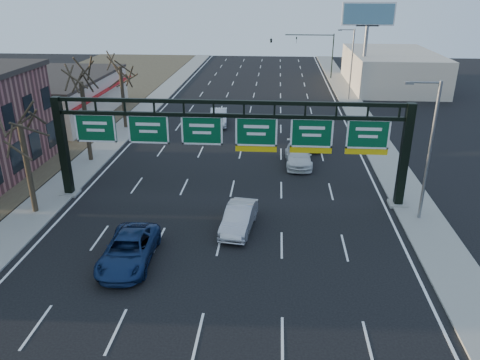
# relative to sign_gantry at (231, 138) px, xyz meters

# --- Properties ---
(ground) EXTENTS (160.00, 160.00, 0.00)m
(ground) POSITION_rel_sign_gantry_xyz_m (-0.16, -8.00, -4.63)
(ground) COLOR black
(ground) RESTS_ON ground
(sidewalk_left) EXTENTS (3.00, 120.00, 0.12)m
(sidewalk_left) POSITION_rel_sign_gantry_xyz_m (-12.96, 12.00, -4.57)
(sidewalk_left) COLOR gray
(sidewalk_left) RESTS_ON ground
(sidewalk_right) EXTENTS (3.00, 120.00, 0.12)m
(sidewalk_right) POSITION_rel_sign_gantry_xyz_m (12.64, 12.00, -4.57)
(sidewalk_right) COLOR gray
(sidewalk_right) RESTS_ON ground
(lane_markings) EXTENTS (21.60, 120.00, 0.01)m
(lane_markings) POSITION_rel_sign_gantry_xyz_m (-0.16, 12.00, -4.62)
(lane_markings) COLOR white
(lane_markings) RESTS_ON ground
(sign_gantry) EXTENTS (24.60, 1.20, 7.20)m
(sign_gantry) POSITION_rel_sign_gantry_xyz_m (0.00, 0.00, 0.00)
(sign_gantry) COLOR black
(sign_gantry) RESTS_ON ground
(cream_strip) EXTENTS (10.90, 18.40, 4.70)m
(cream_strip) POSITION_rel_sign_gantry_xyz_m (-21.64, 21.00, -2.27)
(cream_strip) COLOR beige
(cream_strip) RESTS_ON ground
(building_right_distant) EXTENTS (12.00, 20.00, 5.00)m
(building_right_distant) POSITION_rel_sign_gantry_xyz_m (19.84, 42.00, -2.13)
(building_right_distant) COLOR beige
(building_right_distant) RESTS_ON ground
(tree_gantry) EXTENTS (3.60, 3.60, 8.48)m
(tree_gantry) POSITION_rel_sign_gantry_xyz_m (-12.96, -3.00, 2.48)
(tree_gantry) COLOR #2C2318
(tree_gantry) RESTS_ON sidewalk_left
(tree_mid) EXTENTS (3.60, 3.60, 9.24)m
(tree_mid) POSITION_rel_sign_gantry_xyz_m (-12.96, 7.00, 3.23)
(tree_mid) COLOR #2C2318
(tree_mid) RESTS_ON sidewalk_left
(tree_far) EXTENTS (3.60, 3.60, 8.86)m
(tree_far) POSITION_rel_sign_gantry_xyz_m (-12.96, 17.00, 2.86)
(tree_far) COLOR #2C2318
(tree_far) RESTS_ON sidewalk_left
(streetlight_near) EXTENTS (2.15, 0.22, 9.00)m
(streetlight_near) POSITION_rel_sign_gantry_xyz_m (12.31, -2.00, 0.45)
(streetlight_near) COLOR slate
(streetlight_near) RESTS_ON sidewalk_right
(streetlight_far) EXTENTS (2.15, 0.22, 9.00)m
(streetlight_far) POSITION_rel_sign_gantry_xyz_m (12.31, 32.00, 0.45)
(streetlight_far) COLOR slate
(streetlight_far) RESTS_ON sidewalk_right
(billboard_right) EXTENTS (7.00, 0.50, 12.00)m
(billboard_right) POSITION_rel_sign_gantry_xyz_m (14.84, 36.98, 4.43)
(billboard_right) COLOR slate
(billboard_right) RESTS_ON ground
(traffic_signal_mast) EXTENTS (10.16, 0.54, 7.00)m
(traffic_signal_mast) POSITION_rel_sign_gantry_xyz_m (5.53, 47.00, 0.87)
(traffic_signal_mast) COLOR black
(traffic_signal_mast) RESTS_ON ground
(car_blue_suv) EXTENTS (2.74, 5.66, 1.55)m
(car_blue_suv) POSITION_rel_sign_gantry_xyz_m (-4.86, -8.50, -3.85)
(car_blue_suv) COLOR navy
(car_blue_suv) RESTS_ON ground
(car_silver_sedan) EXTENTS (2.22, 4.84, 1.54)m
(car_silver_sedan) POSITION_rel_sign_gantry_xyz_m (0.85, -4.26, -3.86)
(car_silver_sedan) COLOR #B1B1B6
(car_silver_sedan) RESTS_ON ground
(car_white_wagon) EXTENTS (2.23, 5.27, 1.52)m
(car_white_wagon) POSITION_rel_sign_gantry_xyz_m (4.95, 7.56, -3.87)
(car_white_wagon) COLOR white
(car_white_wagon) RESTS_ON ground
(car_grey_far) EXTENTS (2.25, 4.95, 1.65)m
(car_grey_far) POSITION_rel_sign_gantry_xyz_m (6.41, 12.39, -3.81)
(car_grey_far) COLOR #444649
(car_grey_far) RESTS_ON ground
(car_silver_distant) EXTENTS (2.21, 5.14, 1.65)m
(car_silver_distant) POSITION_rel_sign_gantry_xyz_m (-3.25, 19.16, -3.81)
(car_silver_distant) COLOR silver
(car_silver_distant) RESTS_ON ground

